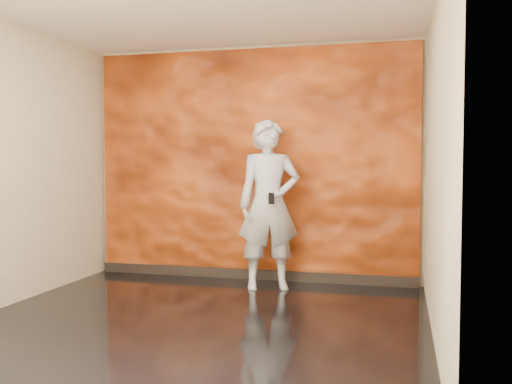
% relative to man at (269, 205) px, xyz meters
% --- Properties ---
extents(room, '(4.02, 4.02, 2.81)m').
position_rel_man_xyz_m(room, '(-0.32, -1.48, 0.46)').
color(room, black).
rests_on(room, ground).
extents(feature_wall, '(3.90, 0.06, 2.75)m').
position_rel_man_xyz_m(feature_wall, '(-0.32, 0.48, 0.44)').
color(feature_wall, '#DC5A19').
rests_on(feature_wall, ground).
extents(baseboard, '(3.90, 0.04, 0.12)m').
position_rel_man_xyz_m(baseboard, '(-0.32, 0.44, -0.88)').
color(baseboard, black).
rests_on(baseboard, ground).
extents(man, '(0.80, 0.66, 1.88)m').
position_rel_man_xyz_m(man, '(0.00, 0.00, 0.00)').
color(man, '#9296A0').
rests_on(man, ground).
extents(phone, '(0.07, 0.03, 0.12)m').
position_rel_man_xyz_m(phone, '(0.08, -0.23, 0.08)').
color(phone, black).
rests_on(phone, man).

